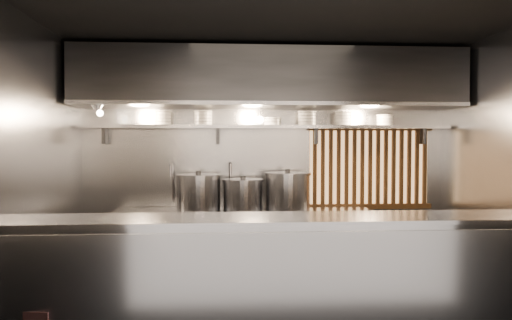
{
  "coord_description": "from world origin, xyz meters",
  "views": [
    {
      "loc": [
        -0.55,
        -4.69,
        1.69
      ],
      "look_at": [
        -0.19,
        0.55,
        1.51
      ],
      "focal_mm": 35.0,
      "sensor_mm": 36.0,
      "label": 1
    }
  ],
  "objects": [
    {
      "name": "exhaust_hood",
      "position": [
        0.0,
        1.1,
        2.42
      ],
      "size": [
        4.4,
        0.81,
        0.65
      ],
      "color": "#2D2D30",
      "rests_on": "ceiling"
    },
    {
      "name": "bowl_stack_1",
      "position": [
        -0.77,
        1.32,
        1.98
      ],
      "size": [
        0.22,
        0.22,
        0.17
      ],
      "color": "white",
      "rests_on": "bowl_shelf"
    },
    {
      "name": "wood_screen",
      "position": [
        1.3,
        1.45,
        1.38
      ],
      "size": [
        1.56,
        0.09,
        1.04
      ],
      "color": "#F3B46D",
      "rests_on": "wall_back"
    },
    {
      "name": "floor",
      "position": [
        0.0,
        0.0,
        0.0
      ],
      "size": [
        4.5,
        4.5,
        0.0
      ],
      "primitive_type": "plane",
      "color": "black",
      "rests_on": "ground"
    },
    {
      "name": "wall_right",
      "position": [
        2.25,
        0.0,
        1.4
      ],
      "size": [
        0.0,
        3.0,
        3.0
      ],
      "primitive_type": "plane",
      "rotation": [
        1.57,
        0.0,
        -1.57
      ],
      "color": "gray",
      "rests_on": "floor"
    },
    {
      "name": "heat_lamp",
      "position": [
        -1.9,
        0.85,
        2.07
      ],
      "size": [
        0.25,
        0.35,
        0.2
      ],
      "color": "#9D9DA2",
      "rests_on": "exhaust_hood"
    },
    {
      "name": "wall_back",
      "position": [
        0.0,
        1.5,
        1.4
      ],
      "size": [
        4.5,
        0.0,
        4.5
      ],
      "primitive_type": "plane",
      "rotation": [
        1.57,
        0.0,
        0.0
      ],
      "color": "gray",
      "rests_on": "floor"
    },
    {
      "name": "bowl_stack_5",
      "position": [
        1.45,
        1.32,
        1.97
      ],
      "size": [
        0.21,
        0.21,
        0.13
      ],
      "color": "white",
      "rests_on": "bowl_shelf"
    },
    {
      "name": "bowl_stack_4",
      "position": [
        0.93,
        1.32,
        1.98
      ],
      "size": [
        0.21,
        0.21,
        0.17
      ],
      "color": "white",
      "rests_on": "bowl_shelf"
    },
    {
      "name": "stock_pot_right",
      "position": [
        -0.31,
        1.11,
        1.08
      ],
      "size": [
        0.49,
        0.49,
        0.4
      ],
      "rotation": [
        0.0,
        0.0,
        0.01
      ],
      "color": "#9D9DA2",
      "rests_on": "cooking_bench"
    },
    {
      "name": "stock_pot_left",
      "position": [
        -0.83,
        1.14,
        1.11
      ],
      "size": [
        0.6,
        0.6,
        0.46
      ],
      "rotation": [
        0.0,
        0.0,
        0.13
      ],
      "color": "#9D9DA2",
      "rests_on": "cooking_bench"
    },
    {
      "name": "pendant_bulb",
      "position": [
        -0.1,
        1.2,
        1.96
      ],
      "size": [
        0.09,
        0.09,
        0.19
      ],
      "color": "#2D2D30",
      "rests_on": "exhaust_hood"
    },
    {
      "name": "faucet_left",
      "position": [
        -1.15,
        1.37,
        1.31
      ],
      "size": [
        0.04,
        0.3,
        0.5
      ],
      "color": "silver",
      "rests_on": "wall_back"
    },
    {
      "name": "bowl_stack_0",
      "position": [
        -1.25,
        1.32,
        1.99
      ],
      "size": [
        0.2,
        0.2,
        0.17
      ],
      "color": "white",
      "rests_on": "bowl_shelf"
    },
    {
      "name": "ceiling",
      "position": [
        0.0,
        0.0,
        2.8
      ],
      "size": [
        4.5,
        4.5,
        0.0
      ],
      "primitive_type": "plane",
      "rotation": [
        3.14,
        0.0,
        0.0
      ],
      "color": "black",
      "rests_on": "wall_back"
    },
    {
      "name": "bowl_stack_2",
      "position": [
        0.06,
        1.32,
        1.95
      ],
      "size": [
        0.23,
        0.23,
        0.09
      ],
      "color": "white",
      "rests_on": "bowl_shelf"
    },
    {
      "name": "faucet_right",
      "position": [
        -0.45,
        1.37,
        1.31
      ],
      "size": [
        0.04,
        0.3,
        0.5
      ],
      "color": "silver",
      "rests_on": "wall_back"
    },
    {
      "name": "bowl_shelf",
      "position": [
        0.0,
        1.32,
        1.88
      ],
      "size": [
        4.4,
        0.34,
        0.04
      ],
      "primitive_type": "cube",
      "color": "#9D9DA2",
      "rests_on": "wall_back"
    },
    {
      "name": "wall_left",
      "position": [
        -2.25,
        0.0,
        1.4
      ],
      "size": [
        0.0,
        3.0,
        3.0
      ],
      "primitive_type": "plane",
      "rotation": [
        1.57,
        0.0,
        1.57
      ],
      "color": "gray",
      "rests_on": "floor"
    },
    {
      "name": "bowl_stack_3",
      "position": [
        0.48,
        1.32,
        1.98
      ],
      "size": [
        0.23,
        0.23,
        0.17
      ],
      "color": "white",
      "rests_on": "bowl_shelf"
    },
    {
      "name": "serving_counter",
      "position": [
        0.0,
        -0.96,
        0.57
      ],
      "size": [
        4.5,
        0.56,
        1.13
      ],
      "color": "#9D9DA2",
      "rests_on": "floor"
    },
    {
      "name": "cooking_bench",
      "position": [
        -0.3,
        1.13,
        0.45
      ],
      "size": [
        3.0,
        0.7,
        0.9
      ],
      "primitive_type": "cube",
      "color": "#9D9DA2",
      "rests_on": "floor"
    },
    {
      "name": "stock_pot_mid",
      "position": [
        0.22,
        1.1,
        1.12
      ],
      "size": [
        0.6,
        0.6,
        0.48
      ],
      "rotation": [
        0.0,
        0.0,
        -0.1
      ],
      "color": "#9D9DA2",
      "rests_on": "cooking_bench"
    }
  ]
}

